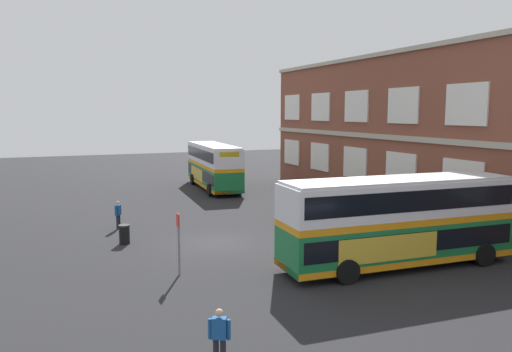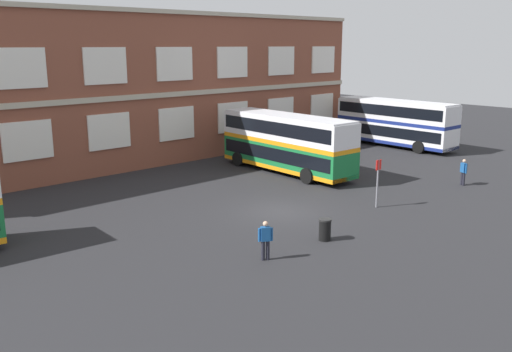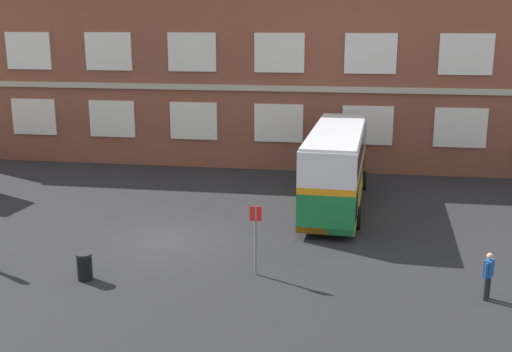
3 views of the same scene
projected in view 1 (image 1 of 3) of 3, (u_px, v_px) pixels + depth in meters
The scene contains 8 objects.
ground_plane at pixel (251, 239), 27.72m from camera, with size 120.00×120.00×0.00m, color #232326.
brick_terminal_building at pixel (480, 136), 32.67m from camera, with size 44.34×8.19×11.24m.
double_decker_near at pixel (213, 165), 45.59m from camera, with size 11.14×3.39×4.07m.
double_decker_middle at pixel (398, 220), 22.55m from camera, with size 3.22×11.10×4.07m.
waiting_passenger at pixel (219, 336), 13.68m from camera, with size 0.40×0.61×1.70m.
second_passenger at pixel (118, 214), 30.07m from camera, with size 0.59×0.43×1.70m.
bus_stand_flag at pixel (179, 238), 21.44m from camera, with size 0.44×0.10×2.70m.
station_litter_bin at pixel (124, 234), 26.70m from camera, with size 0.60×0.60×1.03m.
Camera 1 is at (25.13, -8.00, 7.03)m, focal length 35.07 mm.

